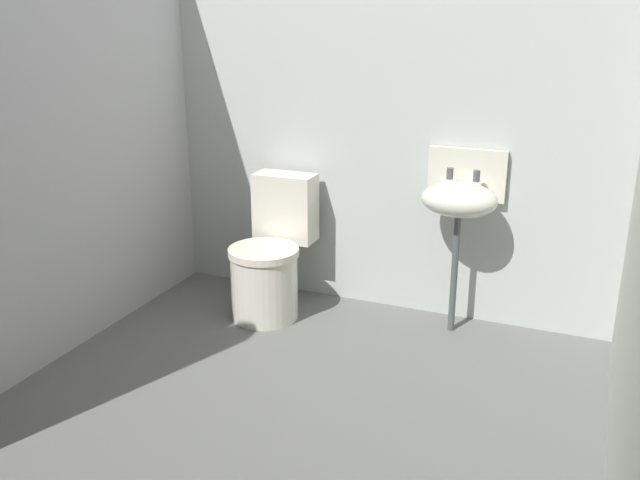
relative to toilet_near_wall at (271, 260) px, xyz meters
name	(u,v)px	position (x,y,z in m)	size (l,w,h in m)	color
ground_plane	(293,416)	(0.56, -0.90, -0.36)	(3.01, 2.91, 0.08)	#626260
wall_back	(388,127)	(0.56, 0.40, 0.74)	(3.01, 0.10, 2.12)	#B7BDB7
wall_left	(45,147)	(-0.80, -0.80, 0.74)	(0.10, 2.71, 2.12)	#B7B6BA
toilet_near_wall	(271,260)	(0.00, 0.00, 0.00)	(0.41, 0.60, 0.78)	silver
sink	(460,197)	(1.03, 0.19, 0.43)	(0.42, 0.35, 0.99)	#485053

